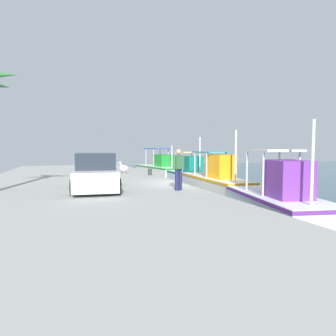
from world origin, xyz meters
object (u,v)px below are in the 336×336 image
Objects in this scene: fishing_boat_fourth at (279,199)px; fisherman_standing at (179,168)px; fishing_boat_nearest at (160,168)px; pelican at (124,168)px; fishing_boat_third at (215,181)px; fishing_boat_second at (190,174)px; mooring_bollard_nearest at (150,172)px; parked_car at (96,173)px.

fishing_boat_fourth is 3.24× the size of fisherman_standing.
pelican is (5.77, -4.44, 0.52)m from fishing_boat_nearest.
fishing_boat_nearest is at bearing 178.66° from fishing_boat_third.
fishing_boat_third reaches higher than pelican.
pelican is 0.50× the size of fisherman_standing.
fishing_boat_third is at bearing 175.29° from fishing_boat_fourth.
mooring_bollard_nearest is (1.74, -3.58, 0.37)m from fishing_boat_second.
fishing_boat_second is 0.88× the size of fishing_boat_fourth.
mooring_bollard_nearest is at bearing -166.94° from fishing_boat_fourth.
parked_car is 7.05m from mooring_bollard_nearest.
fisherman_standing is (8.95, 0.76, 0.56)m from pelican.
parked_car reaches higher than mooring_bollard_nearest.
pelican is at bearing -91.33° from fishing_boat_second.
fishing_boat_fourth reaches higher than mooring_bollard_nearest.
fishing_boat_nearest is at bearing 177.50° from fishing_boat_fourth.
fishing_boat_second is at bearing 5.37° from fishing_boat_nearest.
fishing_boat_nearest is 1.33× the size of fishing_boat_second.
pelican is at bearing -175.12° from fisherman_standing.
pelican is 8.10m from parked_car.
fishing_boat_third is at bearing -8.41° from fishing_boat_second.
fishing_boat_nearest is 1.17× the size of fishing_boat_fourth.
mooring_bollard_nearest is (-5.84, 3.92, -0.51)m from parked_car.
pelican is (-5.67, -4.17, 0.46)m from fishing_boat_third.
fishing_boat_second is at bearing 115.89° from mooring_bollard_nearest.
fishing_boat_nearest reaches higher than pelican.
fishing_boat_fourth is (11.52, -1.31, 0.06)m from fishing_boat_second.
fisherman_standing is 3.51m from parked_car.
fishing_boat_second is 11.59m from fishing_boat_fourth.
parked_car is 10.24× the size of mooring_bollard_nearest.
pelican is (-0.12, -4.99, 0.56)m from fishing_boat_second.
parked_car is (-1.26, -3.27, -0.24)m from fisherman_standing.
fishing_boat_second is 0.76× the size of fishing_boat_third.
fishing_boat_fourth is at bearing -6.50° from fishing_boat_second.
fisherman_standing is at bearing 4.88° from pelican.
mooring_bollard_nearest is (-7.10, 0.65, -0.75)m from fisherman_standing.
fisherman_standing reaches higher than parked_car.
pelican is at bearing -162.43° from fishing_boat_fourth.
fishing_boat_second is 10.70m from parked_car.
fishing_boat_third is (11.44, -0.27, 0.06)m from fishing_boat_nearest.
mooring_bollard_nearest is at bearing 37.33° from pelican.
fishing_boat_fourth is 10.04m from mooring_bollard_nearest.
fishing_boat_second is at bearing 154.43° from fisherman_standing.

